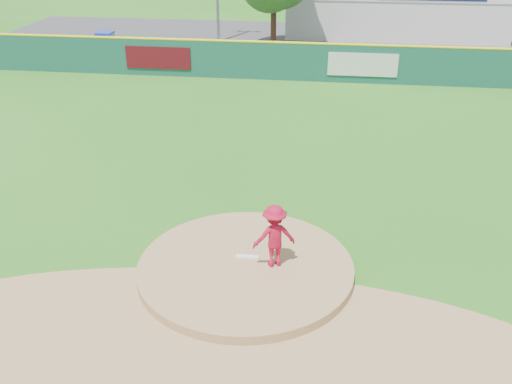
# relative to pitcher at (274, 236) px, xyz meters

# --- Properties ---
(ground) EXTENTS (120.00, 120.00, 0.00)m
(ground) POSITION_rel_pitcher_xyz_m (-0.72, -0.09, -1.08)
(ground) COLOR #286B19
(ground) RESTS_ON ground
(pitchers_mound) EXTENTS (5.50, 5.50, 0.50)m
(pitchers_mound) POSITION_rel_pitcher_xyz_m (-0.72, -0.09, -1.08)
(pitchers_mound) COLOR #9E774C
(pitchers_mound) RESTS_ON ground
(pitching_rubber) EXTENTS (0.60, 0.15, 0.04)m
(pitching_rubber) POSITION_rel_pitcher_xyz_m (-0.72, 0.21, -0.81)
(pitching_rubber) COLOR white
(pitching_rubber) RESTS_ON pitchers_mound
(infield_dirt_arc) EXTENTS (15.40, 15.40, 0.01)m
(infield_dirt_arc) POSITION_rel_pitcher_xyz_m (-0.72, -3.09, -1.08)
(infield_dirt_arc) COLOR #9E774C
(infield_dirt_arc) RESTS_ON ground
(parking_lot) EXTENTS (44.00, 16.00, 0.02)m
(parking_lot) POSITION_rel_pitcher_xyz_m (-0.72, 26.91, -1.07)
(parking_lot) COLOR #38383A
(parking_lot) RESTS_ON ground
(pitcher) EXTENTS (1.23, 0.96, 1.67)m
(pitcher) POSITION_rel_pitcher_xyz_m (0.00, 0.00, 0.00)
(pitcher) COLOR #AC0E2D
(pitcher) RESTS_ON pitchers_mound
(van) EXTENTS (4.58, 2.29, 1.25)m
(van) POSITION_rel_pitcher_xyz_m (0.20, 20.77, -0.44)
(van) COLOR white
(van) RESTS_ON parking_lot
(pool_building_grp) EXTENTS (15.20, 8.20, 3.31)m
(pool_building_grp) POSITION_rel_pitcher_xyz_m (5.28, 31.91, 0.58)
(pool_building_grp) COLOR silver
(pool_building_grp) RESTS_ON ground
(fence_banners) EXTENTS (14.57, 0.04, 1.20)m
(fence_banners) POSITION_rel_pitcher_xyz_m (-2.77, 17.83, -0.08)
(fence_banners) COLOR #510B13
(fence_banners) RESTS_ON ground
(playground_slide) EXTENTS (0.95, 2.68, 1.48)m
(playground_slide) POSITION_rel_pitcher_xyz_m (-12.79, 21.80, -0.33)
(playground_slide) COLOR #1833D3
(playground_slide) RESTS_ON ground
(outfield_fence) EXTENTS (40.00, 0.14, 2.07)m
(outfield_fence) POSITION_rel_pitcher_xyz_m (-0.72, 17.91, 0.01)
(outfield_fence) COLOR #16493E
(outfield_fence) RESTS_ON ground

